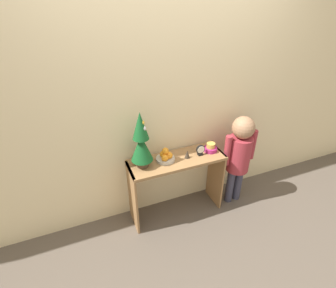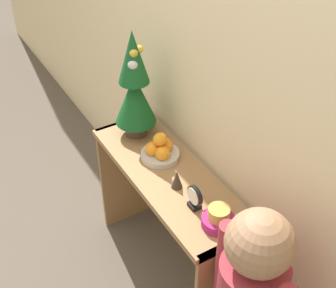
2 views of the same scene
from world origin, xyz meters
The scene contains 9 objects.
ground_plane centered at (0.00, 0.00, 0.00)m, with size 12.00×12.00×0.00m, color brown.
back_wall centered at (0.00, 0.38, 1.25)m, with size 7.00×0.05×2.50m, color beige.
console_table centered at (0.00, 0.17, 0.53)m, with size 0.96×0.34×0.70m.
mini_tree centered at (-0.35, 0.19, 0.97)m, with size 0.20×0.20×0.55m.
fruit_bowl centered at (-0.11, 0.19, 0.74)m, with size 0.18×0.18×0.14m.
singing_bowl centered at (0.38, 0.17, 0.74)m, with size 0.14×0.14×0.09m.
desk_clock centered at (0.24, 0.15, 0.76)m, with size 0.09×0.04×0.11m.
figurine centered at (0.10, 0.15, 0.74)m, with size 0.05×0.05×0.09m.
child_figure centered at (0.69, 0.09, 0.67)m, with size 0.38×0.24×1.06m.
Camera 1 is at (-0.88, -1.76, 2.16)m, focal length 28.00 mm.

